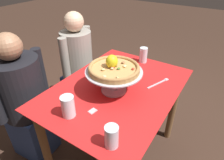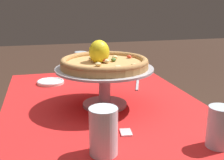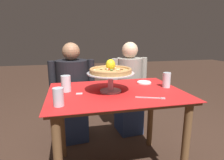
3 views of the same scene
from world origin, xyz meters
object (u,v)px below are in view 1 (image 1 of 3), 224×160
water_glass_side_left (68,108)px  pizza_stand (114,77)px  dinner_fork (159,83)px  diner_left (25,103)px  pizza (114,68)px  water_glass_front_left (112,138)px  water_glass_side_right (143,56)px  side_plate (118,62)px  diner_right (79,70)px  sugar_packet (93,111)px

water_glass_side_left → pizza_stand: bearing=-13.6°
dinner_fork → diner_left: size_ratio=0.18×
diner_left → pizza: bearing=-65.8°
water_glass_side_left → water_glass_front_left: size_ratio=1.10×
pizza_stand → pizza: bearing=76.5°
water_glass_side_right → side_plate: (-0.14, 0.18, -0.05)m
diner_left → diner_right: (0.69, 0.03, -0.02)m
water_glass_front_left → diner_right: diner_right is taller
pizza_stand → dinner_fork: (0.26, -0.24, -0.11)m
dinner_fork → diner_right: diner_right is taller
water_glass_side_left → sugar_packet: 0.15m
pizza_stand → diner_left: diner_left is taller
side_plate → sugar_packet: bearing=-161.9°
water_glass_front_left → pizza: bearing=31.2°
water_glass_side_right → sugar_packet: 0.77m
water_glass_front_left → side_plate: water_glass_front_left is taller
water_glass_side_left → dinner_fork: bearing=-27.5°
water_glass_side_left → diner_right: diner_right is taller
sugar_packet → diner_right: (0.65, 0.70, -0.23)m
pizza → water_glass_side_left: bearing=166.7°
diner_left → diner_right: same height
water_glass_side_left → dinner_fork: (0.62, -0.32, -0.06)m
pizza → water_glass_front_left: size_ratio=2.80×
water_glass_front_left → dinner_fork: size_ratio=0.58×
pizza_stand → sugar_packet: pizza_stand is taller
side_plate → sugar_packet: side_plate is taller
water_glass_front_left → water_glass_side_left: bearing=82.0°
pizza → water_glass_side_left: 0.39m
water_glass_side_right → dinner_fork: bearing=-135.0°
pizza_stand → water_glass_side_right: size_ratio=2.87×
pizza_stand → sugar_packet: 0.28m
water_glass_side_left → diner_right: size_ratio=0.12×
diner_right → sugar_packet: bearing=-132.7°
pizza_stand → water_glass_side_left: size_ratio=2.87×
water_glass_side_right → dinner_fork: size_ratio=0.64×
water_glass_front_left → diner_left: 0.95m
pizza → dinner_fork: bearing=-42.4°
pizza → water_glass_front_left: 0.49m
diner_right → pizza: bearing=-119.4°
pizza → dinner_fork: (0.26, -0.24, -0.18)m
pizza_stand → side_plate: pizza_stand is taller
dinner_fork → diner_left: bearing=121.8°
pizza_stand → water_glass_side_right: bearing=2.0°
sugar_packet → diner_left: 0.70m
water_glass_front_left → sugar_packet: water_glass_front_left is taller
pizza → side_plate: bearing=27.5°
water_glass_side_left → water_glass_front_left: (-0.05, -0.33, -0.00)m
dinner_fork → diner_left: 1.08m
side_plate → dinner_fork: (-0.12, -0.43, -0.01)m
water_glass_side_left → diner_left: 0.64m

